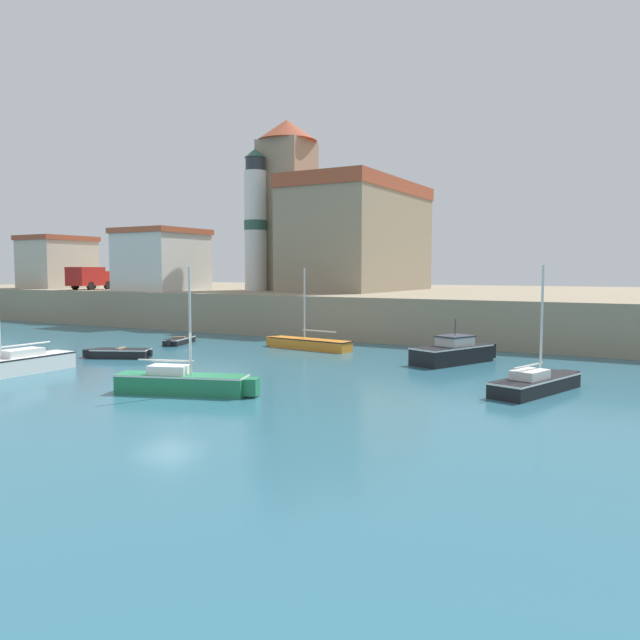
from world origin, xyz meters
TOP-DOWN VIEW (x-y plane):
  - ground_plane at (0.00, 0.00)m, footprint 200.00×200.00m
  - quay_seawall at (0.00, 40.09)m, footprint 120.00×40.00m
  - sailboat_green_0 at (0.62, 0.21)m, footprint 5.89×2.88m
  - sailboat_white_1 at (-9.72, -0.50)m, footprint 1.58×7.11m
  - motorboat_black_2 at (7.55, 13.96)m, footprint 3.54×5.78m
  - sailboat_black_3 at (13.00, 7.68)m, footprint 2.94×5.83m
  - dinghy_black_4 at (-11.50, 13.36)m, footprint 1.95×3.68m
  - sailboat_orange_5 at (-2.36, 15.18)m, footprint 6.39×1.90m
  - dinghy_black_6 at (-9.79, 6.42)m, footprint 3.80×2.46m
  - church at (-9.23, 33.55)m, footprint 13.52×16.66m
  - lighthouse at (-16.00, 28.67)m, footprint 2.11×2.11m
  - harbor_shed_near_wharf at (-24.00, 24.82)m, footprint 6.77×7.10m
  - harbor_shed_mid_row at (-40.00, 25.82)m, footprint 5.55×6.93m
  - truck_on_quay at (-31.95, 23.14)m, footprint 2.62×4.52m

SIDE VIEW (x-z plane):
  - ground_plane at x=0.00m, z-range 0.00..0.00m
  - dinghy_black_4 at x=-11.50m, z-range -0.01..0.49m
  - dinghy_black_6 at x=-9.79m, z-range -0.01..0.58m
  - sailboat_orange_5 at x=-2.36m, z-range -2.20..2.96m
  - sailboat_black_3 at x=13.00m, z-range -2.21..3.02m
  - sailboat_green_0 at x=0.62m, z-range -2.08..3.06m
  - sailboat_white_1 at x=-9.72m, z-range -1.88..2.88m
  - motorboat_black_2 at x=7.55m, z-range -0.61..1.79m
  - quay_seawall at x=0.00m, z-range 0.00..3.13m
  - truck_on_quay at x=-31.95m, z-range 3.25..5.45m
  - harbor_shed_mid_row at x=-40.00m, z-range 3.16..8.70m
  - harbor_shed_near_wharf at x=-24.00m, z-range 3.16..8.89m
  - church at x=-9.23m, z-range 0.87..16.84m
  - lighthouse at x=-16.00m, z-range 2.94..15.90m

